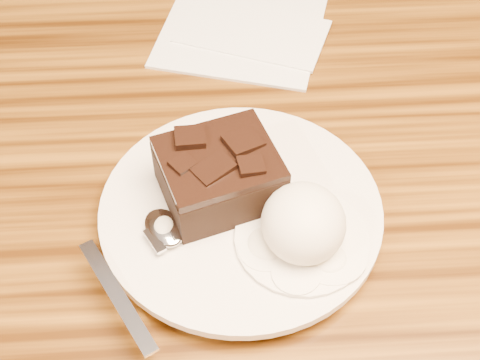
{
  "coord_description": "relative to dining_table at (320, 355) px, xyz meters",
  "views": [
    {
      "loc": [
        -0.13,
        -0.39,
        1.2
      ],
      "look_at": [
        -0.11,
        -0.05,
        0.79
      ],
      "focal_mm": 51.68,
      "sensor_mm": 36.0,
      "label": 1
    }
  ],
  "objects": [
    {
      "name": "dining_table",
      "position": [
        0.0,
        0.0,
        0.0
      ],
      "size": [
        1.2,
        0.8,
        0.75
      ],
      "primitive_type": null,
      "color": "black",
      "rests_on": "floor"
    },
    {
      "name": "crumb_b",
      "position": [
        -0.13,
        -0.06,
        0.4
      ],
      "size": [
        0.01,
        0.01,
        0.0
      ],
      "primitive_type": "cube",
      "rotation": [
        0.0,
        0.0,
        0.83
      ],
      "color": "black",
      "rests_on": "plate"
    },
    {
      "name": "napkin",
      "position": [
        -0.09,
        0.19,
        0.38
      ],
      "size": [
        0.2,
        0.2,
        0.01
      ],
      "primitive_type": "cube",
      "rotation": [
        0.0,
        0.0,
        -0.28
      ],
      "color": "white",
      "rests_on": "dining_table"
    },
    {
      "name": "brownie",
      "position": [
        -0.12,
        -0.04,
        0.41
      ],
      "size": [
        0.11,
        0.1,
        0.04
      ],
      "primitive_type": "cube",
      "rotation": [
        0.0,
        0.0,
        0.31
      ],
      "color": "black",
      "rests_on": "plate"
    },
    {
      "name": "melt_puddle",
      "position": [
        -0.06,
        -0.09,
        0.4
      ],
      "size": [
        0.1,
        0.1,
        0.0
      ],
      "primitive_type": "cylinder",
      "color": "white",
      "rests_on": "plate"
    },
    {
      "name": "plate",
      "position": [
        -0.11,
        -0.06,
        0.38
      ],
      "size": [
        0.23,
        0.23,
        0.02
      ],
      "primitive_type": "cylinder",
      "color": "beige",
      "rests_on": "dining_table"
    },
    {
      "name": "ice_cream_scoop",
      "position": [
        -0.06,
        -0.09,
        0.42
      ],
      "size": [
        0.06,
        0.07,
        0.05
      ],
      "primitive_type": "ellipsoid",
      "color": "white",
      "rests_on": "plate"
    },
    {
      "name": "crumb_a",
      "position": [
        -0.17,
        -0.07,
        0.4
      ],
      "size": [
        0.01,
        0.01,
        0.0
      ],
      "primitive_type": "cube",
      "rotation": [
        0.0,
        0.0,
        0.91
      ],
      "color": "black",
      "rests_on": "plate"
    },
    {
      "name": "crumb_c",
      "position": [
        -0.08,
        -0.1,
        0.4
      ],
      "size": [
        0.01,
        0.01,
        0.0
      ],
      "primitive_type": "cube",
      "rotation": [
        0.0,
        0.0,
        1.26
      ],
      "color": "black",
      "rests_on": "plate"
    },
    {
      "name": "crumb_d",
      "position": [
        -0.15,
        -0.08,
        0.4
      ],
      "size": [
        0.01,
        0.01,
        0.0
      ],
      "primitive_type": "cube",
      "rotation": [
        0.0,
        0.0,
        0.59
      ],
      "color": "black",
      "rests_on": "plate"
    },
    {
      "name": "spoon",
      "position": [
        -0.17,
        -0.08,
        0.4
      ],
      "size": [
        0.1,
        0.15,
        0.01
      ],
      "primitive_type": null,
      "rotation": [
        0.0,
        0.0,
        0.51
      ],
      "color": "silver",
      "rests_on": "plate"
    }
  ]
}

